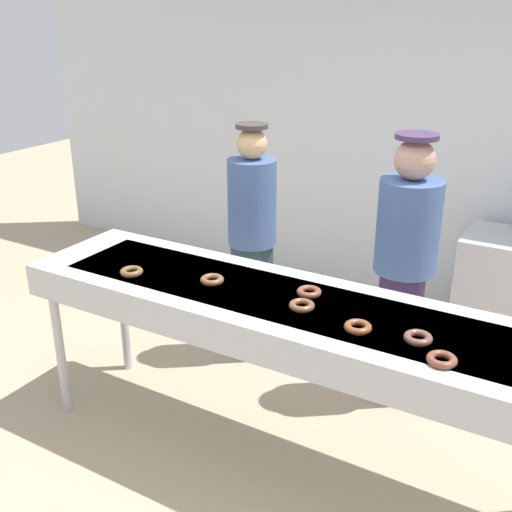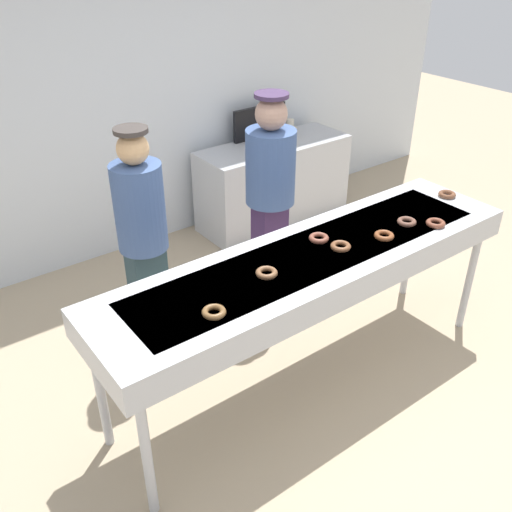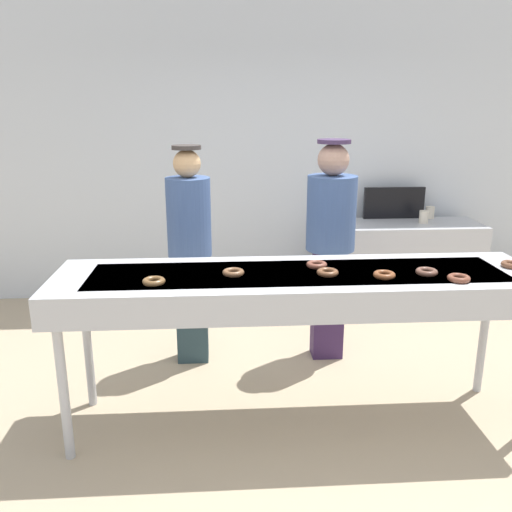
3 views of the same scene
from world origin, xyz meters
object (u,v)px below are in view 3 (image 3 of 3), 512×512
(chocolate_donut_7, at_px, (427,272))
(chocolate_donut_3, at_px, (233,272))
(worker_assistant, at_px, (190,244))
(paper_cup_0, at_px, (424,217))
(chocolate_donut_0, at_px, (317,265))
(prep_counter, at_px, (397,264))
(chocolate_donut_1, at_px, (459,278))
(chocolate_donut_6, at_px, (154,281))
(fryer_conveyor, at_px, (298,287))
(chocolate_donut_4, at_px, (328,272))
(worker_baker, at_px, (330,234))
(paper_cup_1, at_px, (430,212))
(menu_display, at_px, (394,203))
(chocolate_donut_5, at_px, (512,265))
(chocolate_donut_2, at_px, (384,275))

(chocolate_donut_7, bearing_deg, chocolate_donut_3, 176.85)
(worker_assistant, distance_m, paper_cup_0, 2.50)
(chocolate_donut_0, distance_m, prep_counter, 2.35)
(chocolate_donut_1, xyz_separation_m, chocolate_donut_6, (-1.73, 0.06, 0.00))
(fryer_conveyor, bearing_deg, chocolate_donut_4, -20.24)
(chocolate_donut_6, xyz_separation_m, worker_baker, (1.22, 1.08, -0.01))
(chocolate_donut_1, relative_size, prep_counter, 0.08)
(chocolate_donut_1, height_order, chocolate_donut_7, same)
(chocolate_donut_1, relative_size, paper_cup_1, 1.03)
(chocolate_donut_0, bearing_deg, chocolate_donut_3, -166.50)
(worker_assistant, bearing_deg, chocolate_donut_1, 159.04)
(paper_cup_0, xyz_separation_m, menu_display, (-0.23, 0.25, 0.10))
(prep_counter, bearing_deg, chocolate_donut_5, -89.49)
(chocolate_donut_5, bearing_deg, menu_display, 90.45)
(worker_assistant, bearing_deg, fryer_conveyor, 141.83)
(chocolate_donut_5, bearing_deg, fryer_conveyor, -179.03)
(chocolate_donut_0, distance_m, chocolate_donut_3, 0.53)
(chocolate_donut_0, relative_size, worker_assistant, 0.08)
(chocolate_donut_3, bearing_deg, chocolate_donut_4, -3.63)
(chocolate_donut_7, relative_size, worker_baker, 0.07)
(chocolate_donut_0, relative_size, prep_counter, 0.08)
(fryer_conveyor, relative_size, worker_assistant, 1.72)
(chocolate_donut_4, bearing_deg, menu_display, 63.86)
(chocolate_donut_7, distance_m, menu_display, 2.43)
(fryer_conveyor, height_order, chocolate_donut_3, chocolate_donut_3)
(chocolate_donut_4, xyz_separation_m, prep_counter, (1.15, 2.10, -0.60))
(paper_cup_0, height_order, menu_display, menu_display)
(chocolate_donut_0, xyz_separation_m, chocolate_donut_2, (0.36, -0.23, 0.00))
(chocolate_donut_6, relative_size, worker_assistant, 0.08)
(chocolate_donut_2, xyz_separation_m, paper_cup_0, (1.06, 2.16, -0.12))
(menu_display, bearing_deg, chocolate_donut_5, -89.55)
(chocolate_donut_0, distance_m, paper_cup_1, 2.66)
(chocolate_donut_1, distance_m, worker_assistant, 1.96)
(chocolate_donut_2, bearing_deg, menu_display, 71.00)
(chocolate_donut_1, bearing_deg, chocolate_donut_6, 178.06)
(chocolate_donut_3, xyz_separation_m, worker_assistant, (-0.31, 0.95, -0.07))
(chocolate_donut_3, height_order, chocolate_donut_4, same)
(chocolate_donut_2, bearing_deg, prep_counter, 69.07)
(fryer_conveyor, xyz_separation_m, chocolate_donut_1, (0.89, -0.22, 0.11))
(chocolate_donut_7, distance_m, worker_assistant, 1.77)
(worker_assistant, height_order, paper_cup_0, worker_assistant)
(chocolate_donut_2, relative_size, chocolate_donut_4, 1.00)
(fryer_conveyor, height_order, chocolate_donut_1, chocolate_donut_1)
(chocolate_donut_6, relative_size, worker_baker, 0.07)
(chocolate_donut_2, relative_size, chocolate_donut_6, 1.00)
(chocolate_donut_2, relative_size, paper_cup_1, 1.03)
(chocolate_donut_6, height_order, paper_cup_0, chocolate_donut_6)
(chocolate_donut_0, height_order, chocolate_donut_2, same)
(paper_cup_0, bearing_deg, chocolate_donut_5, -95.97)
(chocolate_donut_3, distance_m, chocolate_donut_4, 0.56)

